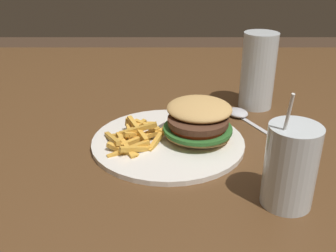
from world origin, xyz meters
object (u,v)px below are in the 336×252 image
object	(u,v)px
meal_plate_near	(181,131)
beer_glass	(258,73)
juice_glass	(289,170)
spoon	(239,114)

from	to	relation	value
meal_plate_near	beer_glass	distance (m)	0.28
beer_glass	juice_glass	distance (m)	0.40
beer_glass	spoon	xyz separation A→B (m)	(-0.05, -0.07, -0.08)
spoon	beer_glass	bearing A→B (deg)	-63.14
meal_plate_near	beer_glass	size ratio (longest dim) A/B	1.69
meal_plate_near	beer_glass	bearing A→B (deg)	46.34
meal_plate_near	spoon	xyz separation A→B (m)	(0.14, 0.13, -0.02)
juice_glass	spoon	bearing A→B (deg)	93.16
juice_glass	spoon	size ratio (longest dim) A/B	1.11
juice_glass	spoon	world-z (taller)	juice_glass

